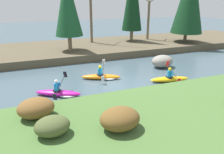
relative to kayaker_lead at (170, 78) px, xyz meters
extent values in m
plane|color=#425660|center=(-3.36, 0.71, -0.22)|extent=(90.00, 90.00, 0.00)
cube|color=#476B33|center=(-3.36, -5.13, 0.23)|extent=(44.00, 6.13, 0.90)
cube|color=brown|center=(-3.36, 10.74, 0.11)|extent=(44.00, 8.50, 0.67)
cylinder|color=#7A664C|center=(-5.04, 8.97, 1.15)|extent=(0.36, 0.36, 1.41)
cone|color=#194C28|center=(-5.04, 8.97, 4.70)|extent=(2.54, 2.54, 5.70)
cylinder|color=#7A664C|center=(2.58, 11.39, 1.06)|extent=(0.36, 0.36, 1.23)
cylinder|color=brown|center=(8.01, 8.61, 0.95)|extent=(0.36, 0.36, 1.02)
cylinder|color=brown|center=(-2.00, 12.14, 3.43)|extent=(0.28, 0.28, 5.96)
cylinder|color=#7A664C|center=(4.83, 11.57, 2.66)|extent=(0.28, 0.28, 4.43)
ellipsoid|color=brown|center=(-8.75, -3.30, 1.07)|extent=(1.44, 1.20, 0.78)
ellipsoid|color=#4C562D|center=(-8.30, -4.77, 1.01)|extent=(1.22, 1.02, 0.66)
ellipsoid|color=brown|center=(-5.98, -5.27, 1.08)|extent=(1.48, 1.24, 0.80)
ellipsoid|color=yellow|center=(-0.02, 0.00, -0.05)|extent=(2.77, 1.13, 0.34)
cone|color=yellow|center=(1.19, -0.25, -0.03)|extent=(0.38, 0.27, 0.20)
cylinder|color=black|center=(-0.07, 0.02, 0.09)|extent=(0.57, 0.57, 0.08)
cylinder|color=#1984CC|center=(-0.07, 0.02, 0.34)|extent=(0.35, 0.35, 0.42)
sphere|color=yellow|center=(-0.07, 0.02, 0.67)|extent=(0.27, 0.27, 0.23)
cylinder|color=#1984CC|center=(0.07, 0.23, 0.43)|extent=(0.13, 0.24, 0.35)
cylinder|color=#1984CC|center=(-0.02, -0.24, 0.43)|extent=(0.13, 0.24, 0.35)
cylinder|color=black|center=(0.15, -0.03, 0.47)|extent=(0.42, 1.88, 0.65)
cube|color=red|center=(0.35, 0.90, 0.78)|extent=(0.23, 0.20, 0.41)
cube|color=red|center=(-0.04, -0.96, 0.16)|extent=(0.23, 0.20, 0.41)
ellipsoid|color=orange|center=(-4.25, 2.16, -0.05)|extent=(2.73, 1.54, 0.34)
cone|color=orange|center=(-3.10, 1.71, -0.03)|extent=(0.40, 0.31, 0.20)
cylinder|color=black|center=(-4.30, 2.18, 0.09)|extent=(0.62, 0.62, 0.08)
cylinder|color=#1984CC|center=(-4.30, 2.18, 0.34)|extent=(0.39, 0.39, 0.42)
sphere|color=yellow|center=(-4.30, 2.18, 0.67)|extent=(0.30, 0.30, 0.23)
cylinder|color=#1984CC|center=(-4.12, 2.37, 0.43)|extent=(0.17, 0.24, 0.35)
cylinder|color=#1984CC|center=(-4.29, 1.92, 0.43)|extent=(0.17, 0.24, 0.35)
cylinder|color=black|center=(-4.08, 2.09, 0.47)|extent=(0.73, 1.79, 0.65)
cube|color=white|center=(-3.74, 2.98, 0.78)|extent=(0.24, 0.22, 0.41)
cube|color=white|center=(-4.43, 1.21, 0.16)|extent=(0.24, 0.22, 0.41)
ellipsoid|color=white|center=(-3.74, 1.96, -0.13)|extent=(1.28, 1.05, 0.18)
ellipsoid|color=#C61999|center=(-7.46, 0.41, -0.05)|extent=(2.67, 1.80, 0.34)
cone|color=#C61999|center=(-6.37, -0.17, -0.03)|extent=(0.40, 0.34, 0.20)
cylinder|color=black|center=(-7.51, 0.43, 0.09)|extent=(0.65, 0.65, 0.08)
cylinder|color=#1984CC|center=(-7.51, 0.43, 0.34)|extent=(0.41, 0.41, 0.42)
sphere|color=white|center=(-7.51, 0.43, 0.67)|extent=(0.31, 0.31, 0.23)
cylinder|color=#1984CC|center=(-7.31, 0.60, 0.43)|extent=(0.19, 0.24, 0.35)
cylinder|color=#1984CC|center=(-7.53, 0.17, 0.43)|extent=(0.19, 0.24, 0.35)
cylinder|color=black|center=(-7.30, 0.32, 0.47)|extent=(0.93, 1.71, 0.65)
cube|color=black|center=(-6.86, 1.16, 0.78)|extent=(0.25, 0.23, 0.41)
cube|color=black|center=(-7.75, -0.52, 0.16)|extent=(0.25, 0.23, 0.41)
ellipsoid|color=white|center=(-6.98, 0.15, -0.13)|extent=(1.30, 1.13, 0.18)
ellipsoid|color=gray|center=(1.34, 3.02, 0.29)|extent=(1.80, 1.41, 1.02)
camera|label=1|loc=(-8.72, -11.56, 5.16)|focal=35.00mm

